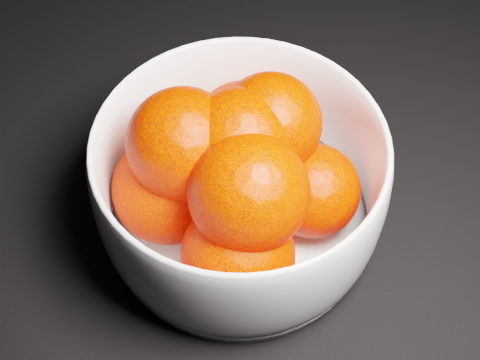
% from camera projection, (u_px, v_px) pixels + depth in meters
% --- Properties ---
extents(ground, '(3.00, 3.00, 0.00)m').
position_uv_depth(ground, '(150.00, 5.00, 0.79)').
color(ground, black).
rests_on(ground, ground).
extents(bowl, '(0.25, 0.25, 0.12)m').
position_uv_depth(bowl, '(240.00, 184.00, 0.56)').
color(bowl, silver).
rests_on(bowl, ground).
extents(orange_pile, '(0.20, 0.21, 0.14)m').
position_uv_depth(orange_pile, '(233.00, 172.00, 0.54)').
color(orange_pile, '#FF1D00').
rests_on(orange_pile, bowl).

